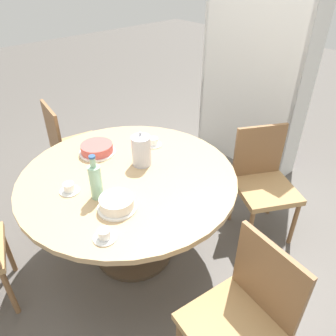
{
  "coord_description": "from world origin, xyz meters",
  "views": [
    {
      "loc": [
        1.46,
        -0.96,
        1.94
      ],
      "look_at": [
        0.0,
        0.35,
        0.61
      ],
      "focal_mm": 35.0,
      "sensor_mm": 36.0,
      "label": 1
    }
  ],
  "objects_px": {
    "chair_c": "(242,316)",
    "cup_c": "(105,235)",
    "chair_a": "(72,145)",
    "coffee_pot": "(141,150)",
    "cup_a": "(69,189)",
    "chair_d": "(263,181)",
    "cake_second": "(117,204)",
    "water_bottle": "(96,181)",
    "cake_main": "(97,149)",
    "bookshelf": "(254,70)",
    "cup_b": "(154,143)"
  },
  "relations": [
    {
      "from": "chair_d",
      "to": "coffee_pot",
      "type": "distance_m",
      "value": 0.99
    },
    {
      "from": "coffee_pot",
      "to": "cup_c",
      "type": "xyz_separation_m",
      "value": [
        0.42,
        -0.57,
        -0.09
      ]
    },
    {
      "from": "chair_c",
      "to": "water_bottle",
      "type": "relative_size",
      "value": 3.01
    },
    {
      "from": "water_bottle",
      "to": "cake_main",
      "type": "height_order",
      "value": "water_bottle"
    },
    {
      "from": "cake_second",
      "to": "cup_c",
      "type": "xyz_separation_m",
      "value": [
        0.15,
        -0.18,
        -0.01
      ]
    },
    {
      "from": "cake_main",
      "to": "cup_a",
      "type": "xyz_separation_m",
      "value": [
        0.27,
        -0.36,
        -0.01
      ]
    },
    {
      "from": "bookshelf",
      "to": "chair_a",
      "type": "bearing_deg",
      "value": 66.03
    },
    {
      "from": "chair_d",
      "to": "cup_a",
      "type": "relative_size",
      "value": 7.18
    },
    {
      "from": "chair_c",
      "to": "cup_c",
      "type": "height_order",
      "value": "chair_c"
    },
    {
      "from": "chair_a",
      "to": "chair_d",
      "type": "bearing_deg",
      "value": -141.6
    },
    {
      "from": "chair_a",
      "to": "cup_c",
      "type": "bearing_deg",
      "value": 168.77
    },
    {
      "from": "bookshelf",
      "to": "cake_main",
      "type": "distance_m",
      "value": 1.74
    },
    {
      "from": "chair_c",
      "to": "cup_b",
      "type": "height_order",
      "value": "chair_c"
    },
    {
      "from": "bookshelf",
      "to": "cup_a",
      "type": "distance_m",
      "value": 2.11
    },
    {
      "from": "chair_d",
      "to": "coffee_pot",
      "type": "relative_size",
      "value": 3.5
    },
    {
      "from": "cup_b",
      "to": "cup_c",
      "type": "bearing_deg",
      "value": -54.6
    },
    {
      "from": "cake_main",
      "to": "cup_c",
      "type": "height_order",
      "value": "cake_main"
    },
    {
      "from": "chair_c",
      "to": "chair_d",
      "type": "relative_size",
      "value": 1.0
    },
    {
      "from": "cake_main",
      "to": "cup_c",
      "type": "bearing_deg",
      "value": -29.21
    },
    {
      "from": "cake_second",
      "to": "cup_a",
      "type": "xyz_separation_m",
      "value": [
        -0.32,
        -0.13,
        -0.01
      ]
    },
    {
      "from": "cup_a",
      "to": "water_bottle",
      "type": "bearing_deg",
      "value": 32.53
    },
    {
      "from": "chair_a",
      "to": "cake_main",
      "type": "relative_size",
      "value": 3.36
    },
    {
      "from": "chair_d",
      "to": "chair_c",
      "type": "bearing_deg",
      "value": -121.17
    },
    {
      "from": "chair_a",
      "to": "cup_a",
      "type": "distance_m",
      "value": 1.08
    },
    {
      "from": "cup_c",
      "to": "chair_c",
      "type": "bearing_deg",
      "value": 26.79
    },
    {
      "from": "chair_d",
      "to": "cup_c",
      "type": "height_order",
      "value": "chair_d"
    },
    {
      "from": "coffee_pot",
      "to": "cup_b",
      "type": "distance_m",
      "value": 0.28
    },
    {
      "from": "coffee_pot",
      "to": "cup_b",
      "type": "bearing_deg",
      "value": 122.6
    },
    {
      "from": "bookshelf",
      "to": "cup_c",
      "type": "relative_size",
      "value": 16.49
    },
    {
      "from": "cup_b",
      "to": "bookshelf",
      "type": "bearing_deg",
      "value": 94.95
    },
    {
      "from": "chair_d",
      "to": "water_bottle",
      "type": "bearing_deg",
      "value": -168.68
    },
    {
      "from": "chair_c",
      "to": "coffee_pot",
      "type": "bearing_deg",
      "value": 175.76
    },
    {
      "from": "chair_d",
      "to": "bookshelf",
      "type": "bearing_deg",
      "value": 72.3
    },
    {
      "from": "coffee_pot",
      "to": "cake_second",
      "type": "distance_m",
      "value": 0.48
    },
    {
      "from": "cake_second",
      "to": "cup_b",
      "type": "relative_size",
      "value": 1.87
    },
    {
      "from": "bookshelf",
      "to": "cup_c",
      "type": "xyz_separation_m",
      "value": [
        0.68,
        -2.14,
        -0.23
      ]
    },
    {
      "from": "cup_c",
      "to": "cup_a",
      "type": "bearing_deg",
      "value": 173.64
    },
    {
      "from": "water_bottle",
      "to": "cake_main",
      "type": "relative_size",
      "value": 1.11
    },
    {
      "from": "chair_d",
      "to": "cup_a",
      "type": "bearing_deg",
      "value": -173.56
    },
    {
      "from": "coffee_pot",
      "to": "water_bottle",
      "type": "xyz_separation_m",
      "value": [
        0.11,
        -0.41,
        0.0
      ]
    },
    {
      "from": "chair_c",
      "to": "cake_second",
      "type": "relative_size",
      "value": 3.84
    },
    {
      "from": "chair_d",
      "to": "bookshelf",
      "type": "height_order",
      "value": "bookshelf"
    },
    {
      "from": "chair_a",
      "to": "coffee_pot",
      "type": "height_order",
      "value": "coffee_pot"
    },
    {
      "from": "chair_c",
      "to": "bookshelf",
      "type": "xyz_separation_m",
      "value": [
        -1.33,
        1.81,
        0.51
      ]
    },
    {
      "from": "bookshelf",
      "to": "cup_a",
      "type": "xyz_separation_m",
      "value": [
        0.21,
        -2.09,
        -0.23
      ]
    },
    {
      "from": "chair_a",
      "to": "chair_c",
      "type": "bearing_deg",
      "value": -176.2
    },
    {
      "from": "cup_a",
      "to": "chair_a",
      "type": "bearing_deg",
      "value": 153.39
    },
    {
      "from": "coffee_pot",
      "to": "chair_c",
      "type": "bearing_deg",
      "value": -12.58
    },
    {
      "from": "water_bottle",
      "to": "cup_a",
      "type": "xyz_separation_m",
      "value": [
        -0.16,
        -0.1,
        -0.09
      ]
    },
    {
      "from": "cake_main",
      "to": "cup_a",
      "type": "bearing_deg",
      "value": -52.94
    }
  ]
}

